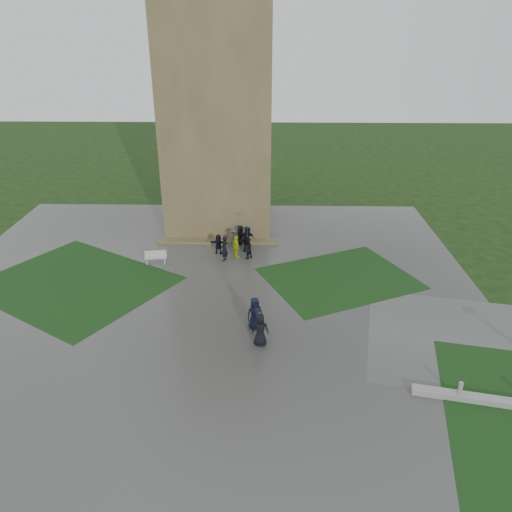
{
  "coord_description": "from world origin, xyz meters",
  "views": [
    {
      "loc": [
        3.65,
        -23.76,
        15.18
      ],
      "look_at": [
        3.05,
        5.8,
        1.2
      ],
      "focal_mm": 35.0,
      "sensor_mm": 36.0,
      "label": 1
    }
  ],
  "objects_px": {
    "bench": "(156,257)",
    "pedestrian_near": "(260,330)",
    "tower": "(218,111)",
    "pedestrian_mid": "(255,313)"
  },
  "relations": [
    {
      "from": "bench",
      "to": "tower",
      "type": "bearing_deg",
      "value": 54.91
    },
    {
      "from": "bench",
      "to": "pedestrian_near",
      "type": "distance_m",
      "value": 11.97
    },
    {
      "from": "pedestrian_mid",
      "to": "pedestrian_near",
      "type": "distance_m",
      "value": 1.58
    },
    {
      "from": "pedestrian_near",
      "to": "bench",
      "type": "bearing_deg",
      "value": -52.52
    },
    {
      "from": "tower",
      "to": "bench",
      "type": "distance_m",
      "value": 12.29
    },
    {
      "from": "tower",
      "to": "pedestrian_near",
      "type": "relative_size",
      "value": 10.06
    },
    {
      "from": "tower",
      "to": "pedestrian_near",
      "type": "distance_m",
      "value": 19.49
    },
    {
      "from": "tower",
      "to": "pedestrian_mid",
      "type": "height_order",
      "value": "tower"
    },
    {
      "from": "bench",
      "to": "pedestrian_near",
      "type": "xyz_separation_m",
      "value": [
        7.33,
        -9.45,
        0.45
      ]
    },
    {
      "from": "pedestrian_near",
      "to": "tower",
      "type": "bearing_deg",
      "value": -79.12
    }
  ]
}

